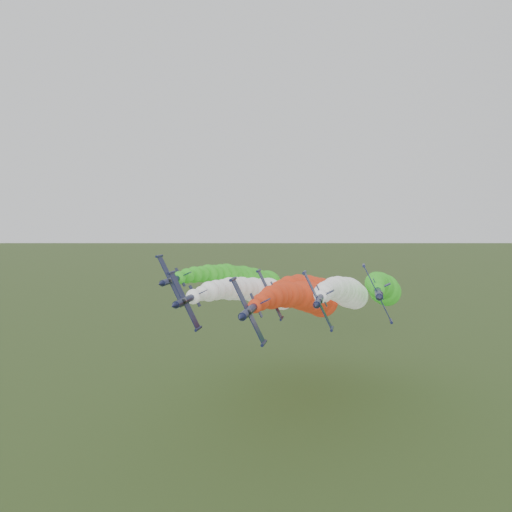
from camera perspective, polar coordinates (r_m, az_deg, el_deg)
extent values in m
cylinder|color=#121636|center=(74.07, -0.73, -6.24)|extent=(1.61, 9.81, 1.61)
cone|color=#121636|center=(68.54, -1.78, -7.11)|extent=(1.46, 1.96, 1.46)
cone|color=black|center=(79.21, 0.10, -5.54)|extent=(1.46, 0.98, 1.46)
ellipsoid|color=black|center=(71.86, -0.80, -6.41)|extent=(0.98, 2.05, 1.09)
cube|color=#121636|center=(73.91, -0.88, -6.32)|extent=(4.78, 2.07, 9.42)
cylinder|color=#121636|center=(73.72, -2.66, -2.67)|extent=(0.64, 2.83, 0.64)
cylinder|color=#121636|center=(74.46, 0.90, -9.93)|extent=(0.64, 2.83, 0.64)
cube|color=#121636|center=(77.74, 0.74, -5.32)|extent=(2.31, 1.63, 1.25)
cube|color=#121636|center=(78.01, 0.03, -5.64)|extent=(1.94, 1.20, 3.76)
sphere|color=red|center=(77.74, -0.12, -5.73)|extent=(2.28, 2.28, 2.28)
sphere|color=red|center=(82.16, 0.55, -5.28)|extent=(2.88, 2.88, 2.88)
sphere|color=red|center=(86.61, 1.18, -4.96)|extent=(3.30, 3.30, 3.30)
sphere|color=red|center=(91.08, 1.78, -4.74)|extent=(4.39, 4.39, 4.39)
sphere|color=red|center=(95.57, 2.35, -4.59)|extent=(4.58, 4.58, 4.58)
sphere|color=red|center=(100.07, 2.90, -4.49)|extent=(4.52, 4.52, 4.52)
sphere|color=red|center=(104.58, 3.42, -4.44)|extent=(5.55, 5.55, 5.55)
sphere|color=red|center=(109.10, 3.93, -4.43)|extent=(5.74, 5.74, 5.74)
sphere|color=red|center=(113.64, 4.42, -4.45)|extent=(5.25, 5.25, 5.25)
sphere|color=red|center=(118.18, 4.89, -4.49)|extent=(6.55, 6.55, 6.55)
sphere|color=red|center=(122.74, 5.35, -4.56)|extent=(7.19, 7.19, 7.19)
sphere|color=red|center=(127.30, 5.80, -4.64)|extent=(7.13, 7.13, 7.13)
sphere|color=red|center=(131.88, 6.24, -4.74)|extent=(8.12, 8.12, 8.12)
sphere|color=red|center=(136.47, 6.67, -4.85)|extent=(8.37, 8.37, 8.37)
sphere|color=red|center=(141.07, 7.10, -4.98)|extent=(8.07, 8.07, 8.07)
sphere|color=red|center=(145.68, 7.51, -5.11)|extent=(9.44, 9.44, 9.44)
cylinder|color=#121636|center=(85.24, -7.99, -5.01)|extent=(1.61, 9.81, 1.61)
cone|color=#121636|center=(79.90, -9.39, -5.65)|extent=(1.46, 1.96, 1.46)
cone|color=black|center=(90.22, -6.85, -4.48)|extent=(1.46, 0.98, 1.46)
ellipsoid|color=black|center=(83.05, -8.25, -5.12)|extent=(0.98, 2.05, 1.09)
cube|color=#121636|center=(85.09, -8.14, -5.07)|extent=(4.78, 2.07, 9.42)
cylinder|color=#121636|center=(85.27, -9.65, -1.90)|extent=(0.64, 2.83, 0.64)
cylinder|color=#121636|center=(85.24, -6.61, -8.25)|extent=(0.64, 2.83, 0.64)
cube|color=#121636|center=(88.66, -6.41, -4.26)|extent=(2.31, 1.63, 1.25)
cube|color=#121636|center=(89.04, -7.01, -4.55)|extent=(1.94, 1.20, 3.76)
sphere|color=white|center=(88.79, -7.16, -4.62)|extent=(2.70, 2.70, 2.70)
sphere|color=white|center=(93.08, -6.24, -4.28)|extent=(2.78, 2.78, 2.78)
sphere|color=white|center=(97.40, -5.37, -4.05)|extent=(3.96, 3.96, 3.96)
sphere|color=white|center=(101.74, -4.55, -3.90)|extent=(4.14, 4.14, 4.14)
sphere|color=white|center=(106.11, -3.77, -3.80)|extent=(4.27, 4.27, 4.27)
sphere|color=white|center=(110.49, -3.03, -3.75)|extent=(5.08, 5.08, 5.08)
sphere|color=white|center=(114.88, -2.32, -3.74)|extent=(5.31, 5.31, 5.31)
sphere|color=white|center=(119.29, -1.65, -3.76)|extent=(5.68, 5.68, 5.68)
sphere|color=white|center=(123.71, -1.00, -3.80)|extent=(5.49, 5.49, 5.49)
sphere|color=white|center=(128.14, -0.37, -3.87)|extent=(6.29, 6.29, 6.29)
sphere|color=white|center=(132.59, 0.24, -3.95)|extent=(6.14, 6.14, 6.14)
sphere|color=white|center=(137.05, 0.82, -4.05)|extent=(7.26, 7.26, 7.26)
sphere|color=white|center=(141.53, 1.39, -4.17)|extent=(8.25, 8.25, 8.25)
sphere|color=white|center=(146.01, 1.94, -4.29)|extent=(7.67, 7.67, 7.67)
sphere|color=white|center=(150.51, 2.48, -4.43)|extent=(8.17, 8.17, 8.17)
sphere|color=white|center=(155.02, 3.00, -4.58)|extent=(8.63, 8.63, 8.63)
cylinder|color=#121636|center=(84.56, 7.23, -5.00)|extent=(1.61, 9.81, 1.61)
cone|color=#121636|center=(78.88, 6.90, -5.68)|extent=(1.46, 1.96, 1.46)
cone|color=black|center=(89.82, 7.49, -4.46)|extent=(1.46, 0.98, 1.46)
ellipsoid|color=black|center=(82.36, 7.38, -5.12)|extent=(0.98, 2.05, 1.09)
cube|color=#121636|center=(84.37, 7.12, -5.08)|extent=(4.78, 2.07, 9.42)
cylinder|color=#121636|center=(83.95, 5.56, -1.88)|extent=(0.64, 2.83, 0.64)
cylinder|color=#121636|center=(85.11, 8.67, -8.22)|extent=(0.64, 2.83, 0.64)
cube|color=#121636|center=(88.48, 8.17, -4.23)|extent=(2.31, 1.63, 1.25)
cube|color=#121636|center=(88.62, 7.53, -4.53)|extent=(1.94, 1.20, 3.76)
sphere|color=white|center=(88.32, 7.42, -4.61)|extent=(2.32, 2.32, 2.32)
sphere|color=white|center=(92.83, 7.65, -4.25)|extent=(3.54, 3.54, 3.54)
sphere|color=white|center=(97.37, 7.88, -4.02)|extent=(3.80, 3.80, 3.80)
sphere|color=white|center=(101.92, 8.11, -3.86)|extent=(3.81, 3.81, 3.81)
sphere|color=white|center=(106.48, 8.36, -3.75)|extent=(3.98, 3.98, 3.98)
sphere|color=white|center=(111.06, 8.60, -3.70)|extent=(4.28, 4.28, 4.28)
sphere|color=white|center=(115.64, 8.85, -3.68)|extent=(5.34, 5.34, 5.34)
sphere|color=white|center=(120.23, 9.11, -3.70)|extent=(5.54, 5.54, 5.54)
sphere|color=white|center=(124.83, 9.36, -3.74)|extent=(6.39, 6.39, 6.39)
sphere|color=white|center=(129.44, 9.62, -3.80)|extent=(6.34, 6.34, 6.34)
sphere|color=white|center=(134.05, 9.88, -3.88)|extent=(6.86, 6.86, 6.86)
sphere|color=white|center=(138.68, 10.15, -3.98)|extent=(7.82, 7.82, 7.82)
sphere|color=white|center=(143.31, 10.41, -4.09)|extent=(8.50, 8.50, 8.50)
sphere|color=white|center=(147.96, 10.68, -4.21)|extent=(8.60, 8.60, 8.60)
sphere|color=white|center=(152.61, 10.95, -4.35)|extent=(8.00, 8.00, 8.00)
sphere|color=white|center=(157.28, 11.22, -4.49)|extent=(8.24, 8.24, 8.24)
cylinder|color=#121636|center=(97.46, -9.57, -2.73)|extent=(1.61, 9.81, 1.61)
cone|color=#121636|center=(92.14, -10.87, -3.16)|extent=(1.46, 1.96, 1.46)
cone|color=black|center=(102.41, -8.49, -2.38)|extent=(1.46, 0.98, 1.46)
ellipsoid|color=black|center=(95.28, -9.83, -2.78)|extent=(0.98, 2.05, 1.09)
cube|color=#121636|center=(97.32, -9.70, -2.79)|extent=(4.78, 2.07, 9.42)
cylinder|color=#121636|center=(97.72, -11.01, -0.01)|extent=(0.64, 2.83, 0.64)
cylinder|color=#121636|center=(97.19, -8.37, -5.57)|extent=(0.64, 2.83, 0.64)
cube|color=#121636|center=(100.85, -8.13, -2.16)|extent=(2.31, 1.63, 1.25)
cube|color=#121636|center=(101.24, -8.64, -2.41)|extent=(1.94, 1.20, 3.76)
sphere|color=green|center=(100.99, -8.79, -2.47)|extent=(2.65, 2.65, 2.65)
sphere|color=green|center=(105.26, -7.90, -2.26)|extent=(3.20, 3.20, 3.20)
sphere|color=green|center=(109.54, -7.07, -2.14)|extent=(3.63, 3.63, 3.63)
sphere|color=green|center=(113.85, -6.27, -2.07)|extent=(3.73, 3.73, 3.73)
sphere|color=green|center=(118.17, -5.51, -2.06)|extent=(4.53, 4.53, 4.53)
sphere|color=green|center=(122.50, -4.78, -2.07)|extent=(4.52, 4.52, 4.52)
sphere|color=green|center=(126.85, -4.08, -2.12)|extent=(5.27, 5.27, 5.27)
sphere|color=green|center=(131.21, -3.41, -2.19)|extent=(6.06, 6.06, 6.06)
sphere|color=green|center=(135.59, -2.76, -2.28)|extent=(5.75, 5.75, 5.75)
sphere|color=green|center=(139.97, -2.13, -2.39)|extent=(6.18, 6.18, 6.18)
sphere|color=green|center=(144.37, -1.52, -2.52)|extent=(7.10, 7.10, 7.10)
sphere|color=green|center=(148.78, -0.93, -2.65)|extent=(7.09, 7.09, 7.09)
sphere|color=green|center=(153.20, -0.36, -2.80)|extent=(7.76, 7.76, 7.76)
sphere|color=green|center=(157.63, 0.20, -2.96)|extent=(7.87, 7.87, 7.87)
sphere|color=green|center=(162.08, 0.75, -3.12)|extent=(7.46, 7.46, 7.46)
sphere|color=green|center=(166.54, 1.28, -3.29)|extent=(9.54, 9.54, 9.54)
cylinder|color=#121636|center=(87.27, 13.80, -4.09)|extent=(1.61, 9.81, 1.61)
cone|color=#121636|center=(81.57, 13.95, -4.68)|extent=(1.46, 1.96, 1.46)
cone|color=black|center=(92.56, 13.68, -3.61)|extent=(1.46, 0.98, 1.46)
ellipsoid|color=black|center=(85.11, 14.12, -4.18)|extent=(0.98, 2.05, 1.09)
cube|color=#121636|center=(87.06, 13.71, -4.16)|extent=(4.78, 2.07, 9.42)
cylinder|color=#121636|center=(86.45, 12.22, -1.06)|extent=(0.64, 2.83, 0.64)
cylinder|color=#121636|center=(87.99, 15.18, -7.19)|extent=(0.64, 2.83, 0.64)
cube|color=#121636|center=(91.34, 14.42, -3.37)|extent=(2.31, 1.63, 1.25)
cube|color=#121636|center=(91.37, 13.80, -3.67)|extent=(1.94, 1.20, 3.76)
sphere|color=green|center=(91.05, 13.71, -3.74)|extent=(2.72, 2.72, 2.72)
sphere|color=green|center=(95.58, 13.63, -3.44)|extent=(3.19, 3.19, 3.19)
sphere|color=green|center=(100.14, 13.58, -3.24)|extent=(3.62, 3.62, 3.62)
sphere|color=green|center=(104.71, 13.56, -3.12)|extent=(4.09, 4.09, 4.09)
sphere|color=green|center=(109.30, 13.57, -3.05)|extent=(4.09, 4.09, 4.09)
sphere|color=green|center=(113.89, 13.60, -3.03)|extent=(5.09, 5.09, 5.09)
sphere|color=green|center=(118.50, 13.65, -3.03)|extent=(4.95, 4.95, 4.95)
sphere|color=green|center=(123.12, 13.72, -3.07)|extent=(5.38, 5.38, 5.38)
sphere|color=green|center=(127.75, 13.80, -3.13)|extent=(5.39, 5.39, 5.39)
sphere|color=green|center=(132.38, 13.90, -3.22)|extent=(6.68, 6.68, 6.68)
sphere|color=green|center=(137.03, 14.01, -3.31)|extent=(6.97, 6.97, 6.97)
sphere|color=green|center=(141.68, 14.13, -3.43)|extent=(6.73, 6.73, 6.73)
sphere|color=green|center=(146.35, 14.27, -3.55)|extent=(6.59, 6.59, 6.59)
sphere|color=green|center=(151.03, 14.41, -3.69)|extent=(8.78, 8.78, 8.78)
sphere|color=green|center=(155.71, 14.56, -3.83)|extent=(8.12, 8.12, 8.12)
sphere|color=green|center=(160.41, 14.72, -3.99)|extent=(8.76, 8.76, 8.76)
cylinder|color=#121636|center=(98.84, 1.73, -4.37)|extent=(1.61, 9.81, 1.61)
cone|color=#121636|center=(93.22, 1.11, -4.90)|extent=(1.46, 1.96, 1.46)
cone|color=black|center=(104.05, 2.24, -3.93)|extent=(1.46, 0.98, 1.46)
ellipsoid|color=black|center=(96.62, 1.73, -4.46)|extent=(0.98, 2.05, 1.09)
cube|color=#121636|center=(98.66, 1.62, -4.43)|extent=(4.78, 2.07, 9.42)
cylinder|color=#121636|center=(98.49, 0.29, -1.70)|extent=(0.64, 2.83, 0.64)
cylinder|color=#121636|center=(99.11, 2.95, -7.15)|extent=(0.64, 2.83, 0.64)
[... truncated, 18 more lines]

